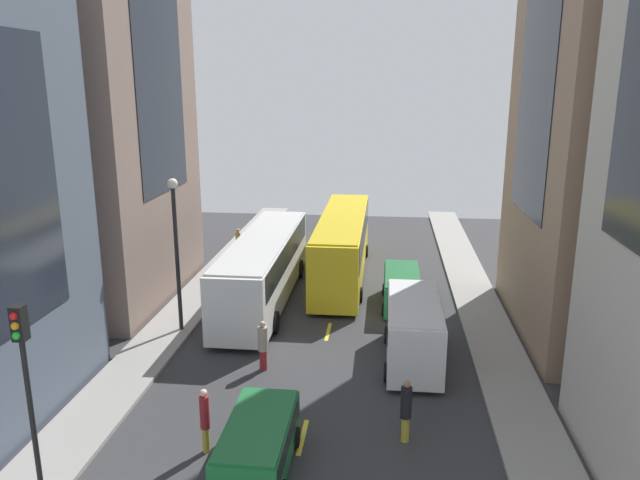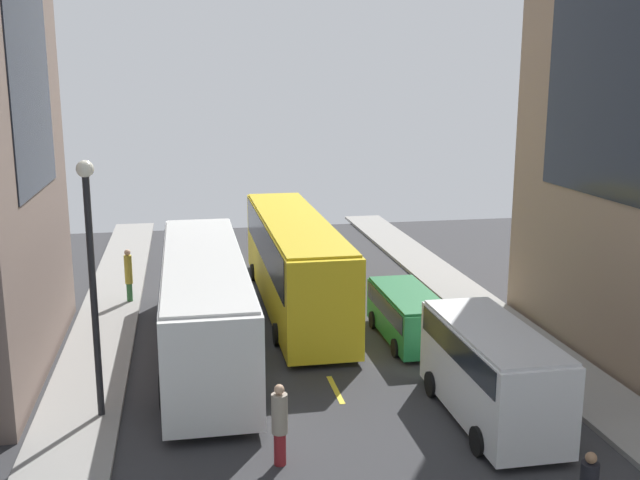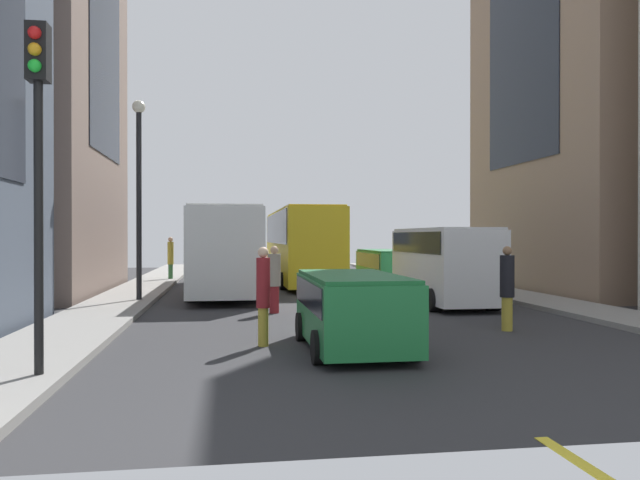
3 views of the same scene
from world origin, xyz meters
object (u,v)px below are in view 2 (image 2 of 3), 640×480
at_px(pedestrian_walking_far, 129,273).
at_px(city_bus_white, 204,295).
at_px(streetcar_yellow, 294,255).
at_px(car_green_0, 408,312).
at_px(delivery_van_white, 491,366).
at_px(pedestrian_crossing_mid, 280,423).

bearing_deg(pedestrian_walking_far, city_bus_white, -57.24).
height_order(streetcar_yellow, pedestrian_walking_far, streetcar_yellow).
relative_size(car_green_0, pedestrian_walking_far, 2.24).
distance_m(delivery_van_white, car_green_0, 6.34).
distance_m(city_bus_white, car_green_0, 7.02).
xyz_separation_m(city_bus_white, streetcar_yellow, (3.65, 4.53, 0.11)).
distance_m(streetcar_yellow, car_green_0, 5.72).
bearing_deg(delivery_van_white, pedestrian_crossing_mid, -167.27).
distance_m(delivery_van_white, pedestrian_crossing_mid, 5.96).
bearing_deg(car_green_0, streetcar_yellow, 126.05).
distance_m(car_green_0, pedestrian_crossing_mid, 9.38).
relative_size(pedestrian_crossing_mid, pedestrian_walking_far, 0.95).
bearing_deg(pedestrian_crossing_mid, car_green_0, -152.38).
bearing_deg(car_green_0, pedestrian_walking_far, 148.36).
distance_m(streetcar_yellow, pedestrian_walking_far, 6.69).
xyz_separation_m(delivery_van_white, car_green_0, (-0.32, 6.31, -0.50)).
height_order(city_bus_white, delivery_van_white, city_bus_white).
xyz_separation_m(streetcar_yellow, pedestrian_crossing_mid, (-2.18, -12.15, -1.06)).
relative_size(streetcar_yellow, car_green_0, 2.82).
bearing_deg(streetcar_yellow, car_green_0, -53.95).
xyz_separation_m(city_bus_white, pedestrian_crossing_mid, (1.47, -7.62, -0.95)).
height_order(delivery_van_white, pedestrian_walking_far, delivery_van_white).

